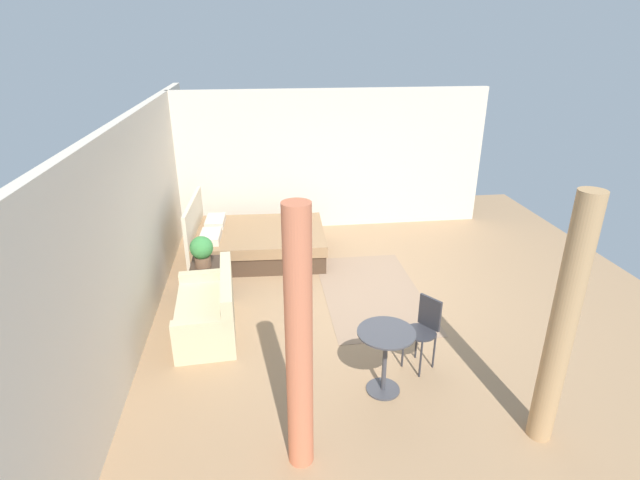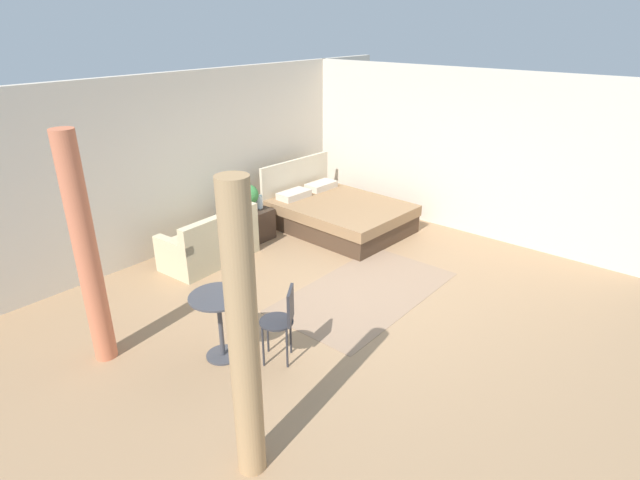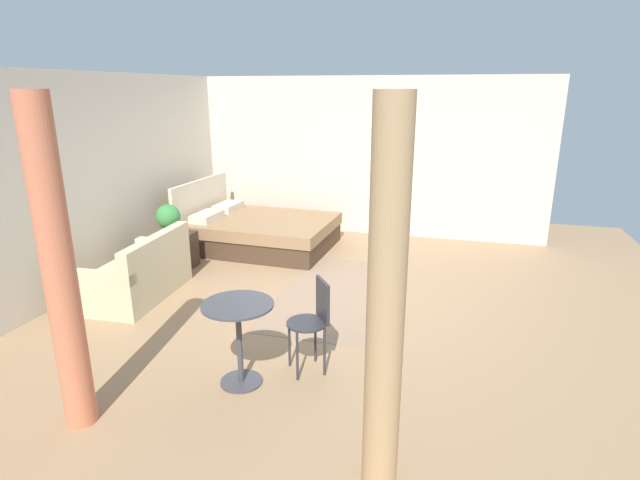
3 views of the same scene
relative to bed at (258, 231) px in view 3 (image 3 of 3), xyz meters
The scene contains 13 objects.
ground_plane 2.33m from the bed, 138.22° to the right, with size 9.15×9.03×0.02m, color #9E7A56.
wall_back 2.51m from the bed, 139.36° to the left, with size 9.15×0.12×2.69m, color beige.
wall_right 2.32m from the bed, 48.67° to the right, with size 0.12×6.03×2.69m, color beige.
area_rug 2.33m from the bed, 132.31° to the right, with size 2.57×1.44×0.01m, color #93755B.
bed is the anchor object (origin of this frame).
couch 2.37m from the bed, 164.76° to the left, with size 1.46×0.80×0.80m.
nightstand 1.46m from the bed, 150.04° to the left, with size 0.52×0.43×0.51m.
potted_plant 1.64m from the bed, 151.07° to the left, with size 0.33×0.33×0.45m.
vase 1.42m from the bed, 146.26° to the left, with size 0.14×0.14×0.21m.
balcony_table 3.97m from the bed, 160.13° to the right, with size 0.61×0.61×0.75m.
cafe_chair_near_window 3.85m from the bed, 150.29° to the right, with size 0.50×0.50×0.87m.
curtain_left 5.38m from the bed, 149.33° to the right, with size 0.23×0.23×2.48m.
curtain_right 4.67m from the bed, behind, with size 0.23×0.23×2.48m.
Camera 3 is at (-5.55, -1.50, 2.49)m, focal length 28.13 mm.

